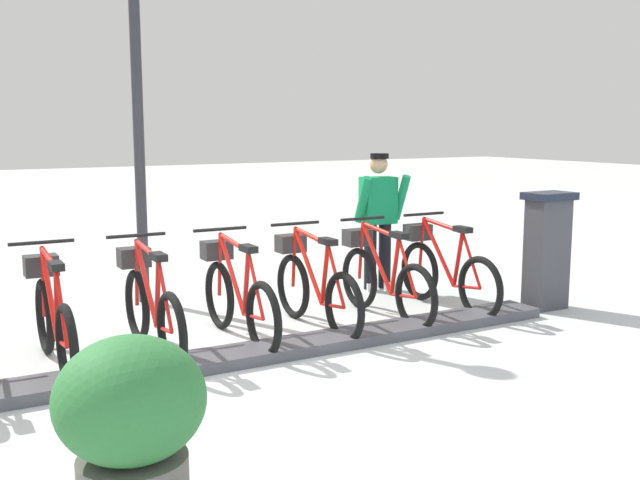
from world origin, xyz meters
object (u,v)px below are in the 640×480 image
object	(u,v)px
worker_near_rack	(378,216)
planter_bush	(131,420)
bike_docked_4	(150,305)
payment_kiosk	(547,249)
bike_docked_3	(237,295)
bike_docked_0	(444,270)
bike_docked_2	(313,286)
bike_docked_5	(53,317)
bike_docked_1	(382,277)
lamp_post	(136,64)

from	to	relation	value
worker_near_rack	planter_bush	xyz separation A→B (m)	(-3.86, 4.12, -0.37)
planter_bush	bike_docked_4	bearing A→B (deg)	-19.09
payment_kiosk	bike_docked_3	world-z (taller)	payment_kiosk
worker_near_rack	bike_docked_0	bearing A→B (deg)	-173.89
payment_kiosk	bike_docked_4	bearing A→B (deg)	82.32
payment_kiosk	worker_near_rack	distance (m)	2.01
bike_docked_3	payment_kiosk	bearing A→B (deg)	-99.50
bike_docked_2	worker_near_rack	size ratio (longest dim) A/B	1.04
payment_kiosk	bike_docked_2	size ratio (longest dim) A/B	0.74
bike_docked_5	bike_docked_3	bearing A→B (deg)	-90.00
bike_docked_3	bike_docked_4	bearing A→B (deg)	90.00
bike_docked_1	bike_docked_4	world-z (taller)	same
bike_docked_1	bike_docked_0	bearing A→B (deg)	-90.00
bike_docked_4	worker_near_rack	xyz separation A→B (m)	(1.11, -3.17, 0.48)
bike_docked_4	planter_bush	xyz separation A→B (m)	(-2.75, 0.95, 0.11)
bike_docked_0	bike_docked_2	xyz separation A→B (m)	(0.00, 1.64, 0.00)
bike_docked_2	planter_bush	world-z (taller)	bike_docked_2
bike_docked_2	worker_near_rack	distance (m)	1.95
payment_kiosk	bike_docked_4	xyz separation A→B (m)	(0.57, 4.24, -0.24)
bike_docked_4	worker_near_rack	size ratio (longest dim) A/B	1.04
lamp_post	planter_bush	world-z (taller)	lamp_post
bike_docked_2	bike_docked_4	bearing A→B (deg)	90.00
lamp_post	bike_docked_0	bearing A→B (deg)	-125.05
bike_docked_5	lamp_post	world-z (taller)	lamp_post
bike_docked_1	planter_bush	size ratio (longest dim) A/B	1.77
worker_near_rack	bike_docked_4	bearing A→B (deg)	109.29
worker_near_rack	bike_docked_3	bearing A→B (deg)	115.29
worker_near_rack	bike_docked_5	bearing A→B (deg)	105.53
bike_docked_0	bike_docked_5	distance (m)	4.11
worker_near_rack	lamp_post	distance (m)	3.28
payment_kiosk	bike_docked_1	world-z (taller)	payment_kiosk
bike_docked_5	lamp_post	distance (m)	3.25
bike_docked_5	worker_near_rack	world-z (taller)	worker_near_rack
bike_docked_5	worker_near_rack	bearing A→B (deg)	-74.47
payment_kiosk	lamp_post	bearing A→B (deg)	55.94
payment_kiosk	lamp_post	size ratio (longest dim) A/B	0.31
bike_docked_4	lamp_post	distance (m)	3.00
payment_kiosk	bike_docked_1	bearing A→B (deg)	72.12
bike_docked_3	lamp_post	bearing A→B (deg)	8.76
lamp_post	bike_docked_2	bearing A→B (deg)	-149.98
bike_docked_3	bike_docked_4	distance (m)	0.82
bike_docked_0	planter_bush	xyz separation A→B (m)	(-2.75, 4.24, 0.11)
payment_kiosk	bike_docked_3	bearing A→B (deg)	80.50
payment_kiosk	bike_docked_5	xyz separation A→B (m)	(0.57, 5.06, -0.24)
lamp_post	planter_bush	bearing A→B (deg)	162.54
bike_docked_3	planter_bush	distance (m)	3.28
bike_docked_1	worker_near_rack	size ratio (longest dim) A/B	1.04
bike_docked_2	planter_bush	xyz separation A→B (m)	(-2.75, 2.60, 0.11)
lamp_post	planter_bush	xyz separation A→B (m)	(-4.69, 1.48, -2.11)
bike_docked_3	bike_docked_2	bearing A→B (deg)	-90.00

